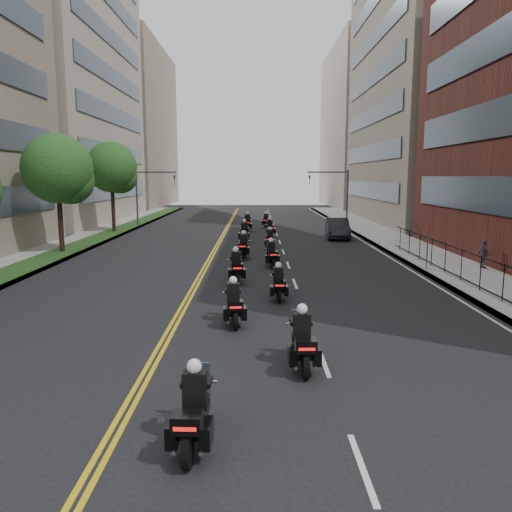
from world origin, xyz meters
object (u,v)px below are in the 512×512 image
at_px(motorcycle_0, 194,413).
at_px(motorcycle_7, 270,240).
at_px(motorcycle_3, 278,285).
at_px(motorcycle_2, 234,305).
at_px(motorcycle_8, 244,233).
at_px(motorcycle_4, 236,268).
at_px(motorcycle_10, 247,224).
at_px(pedestrian_c, 484,254).
at_px(motorcycle_1, 302,343).
at_px(motorcycle_5, 271,255).
at_px(motorcycle_6, 244,247).
at_px(parked_sedan, 337,228).
at_px(motorcycle_11, 266,221).
at_px(motorcycle_9, 270,229).

bearing_deg(motorcycle_0, motorcycle_7, 87.77).
bearing_deg(motorcycle_3, motorcycle_2, -116.97).
bearing_deg(motorcycle_8, motorcycle_2, -88.73).
distance_m(motorcycle_4, motorcycle_7, 11.36).
xyz_separation_m(motorcycle_10, pedestrian_c, (12.90, -19.16, 0.19)).
height_order(motorcycle_1, motorcycle_5, motorcycle_1).
bearing_deg(pedestrian_c, motorcycle_3, 112.61).
bearing_deg(motorcycle_8, motorcycle_5, -79.55).
relative_size(motorcycle_8, motorcycle_10, 0.98).
relative_size(motorcycle_6, motorcycle_8, 0.97).
bearing_deg(motorcycle_8, parked_sedan, 18.66).
bearing_deg(motorcycle_2, motorcycle_4, 84.56).
bearing_deg(motorcycle_11, motorcycle_0, -88.57).
bearing_deg(motorcycle_0, motorcycle_10, 91.90).
bearing_deg(motorcycle_3, motorcycle_0, -101.30).
relative_size(motorcycle_1, pedestrian_c, 1.54).
bearing_deg(motorcycle_9, motorcycle_1, -95.02).
bearing_deg(motorcycle_2, motorcycle_0, -99.83).
xyz_separation_m(motorcycle_0, motorcycle_7, (2.15, 25.83, -0.06)).
relative_size(motorcycle_8, motorcycle_11, 1.15).
height_order(motorcycle_2, motorcycle_11, motorcycle_2).
distance_m(motorcycle_1, motorcycle_9, 29.14).
relative_size(motorcycle_0, motorcycle_10, 0.92).
relative_size(motorcycle_9, pedestrian_c, 1.44).
xyz_separation_m(motorcycle_1, motorcycle_5, (-0.35, 14.95, -0.04)).
height_order(motorcycle_7, motorcycle_9, motorcycle_9).
distance_m(motorcycle_0, motorcycle_2, 7.85).
bearing_deg(motorcycle_10, parked_sedan, -33.05).
distance_m(motorcycle_1, parked_sedan, 28.34).
xyz_separation_m(motorcycle_2, motorcycle_4, (-0.18, 6.80, 0.03)).
bearing_deg(motorcycle_2, motorcycle_8, 83.39).
distance_m(motorcycle_10, parked_sedan, 8.94).
relative_size(motorcycle_5, motorcycle_8, 0.91).
xyz_separation_m(motorcycle_7, motorcycle_11, (0.01, 14.64, 0.01)).
bearing_deg(motorcycle_6, parked_sedan, 57.29).
distance_m(motorcycle_7, pedestrian_c, 13.92).
bearing_deg(motorcycle_9, motorcycle_11, 86.70).
height_order(motorcycle_10, pedestrian_c, motorcycle_10).
height_order(motorcycle_5, motorcycle_11, motorcycle_5).
bearing_deg(motorcycle_0, motorcycle_6, 91.44).
relative_size(motorcycle_3, parked_sedan, 0.42).
bearing_deg(motorcycle_5, motorcycle_11, 83.39).
xyz_separation_m(motorcycle_3, motorcycle_10, (-1.69, 25.39, 0.11)).
relative_size(motorcycle_7, motorcycle_10, 0.84).
height_order(motorcycle_6, motorcycle_9, motorcycle_6).
distance_m(motorcycle_2, motorcycle_3, 3.84).
bearing_deg(motorcycle_1, motorcycle_11, 88.94).
height_order(motorcycle_0, motorcycle_11, motorcycle_0).
relative_size(motorcycle_0, parked_sedan, 0.46).
distance_m(motorcycle_5, motorcycle_10, 17.95).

